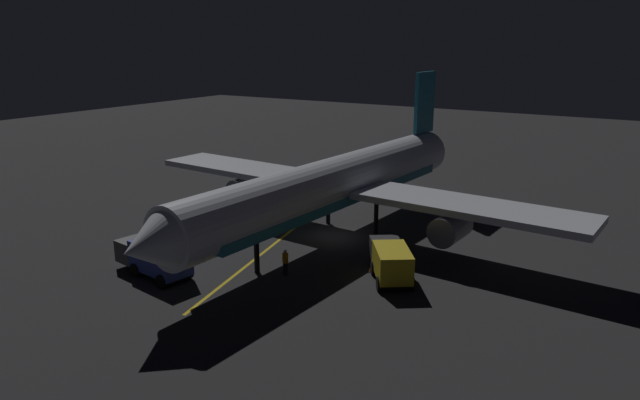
{
  "coord_description": "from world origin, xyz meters",
  "views": [
    {
      "loc": [
        -21.96,
        37.62,
        15.02
      ],
      "look_at": [
        0.0,
        2.0,
        3.5
      ],
      "focal_mm": 32.63,
      "sensor_mm": 36.0,
      "label": 1
    }
  ],
  "objects_px": {
    "catering_truck": "(390,261)",
    "traffic_cone_near_left": "(379,267)",
    "traffic_cone_near_right": "(372,268)",
    "traffic_cone_under_wing": "(182,267)",
    "ground_crew_worker": "(285,262)",
    "baggage_truck": "(155,258)",
    "airliner": "(338,183)"
  },
  "relations": [
    {
      "from": "catering_truck",
      "to": "traffic_cone_near_left",
      "type": "bearing_deg",
      "value": -33.39
    },
    {
      "from": "traffic_cone_near_right",
      "to": "traffic_cone_under_wing",
      "type": "height_order",
      "value": "same"
    },
    {
      "from": "catering_truck",
      "to": "ground_crew_worker",
      "type": "bearing_deg",
      "value": 27.18
    },
    {
      "from": "baggage_truck",
      "to": "traffic_cone_near_right",
      "type": "distance_m",
      "value": 14.38
    },
    {
      "from": "baggage_truck",
      "to": "traffic_cone_near_left",
      "type": "bearing_deg",
      "value": -145.14
    },
    {
      "from": "airliner",
      "to": "traffic_cone_near_left",
      "type": "height_order",
      "value": "airliner"
    },
    {
      "from": "traffic_cone_near_left",
      "to": "traffic_cone_under_wing",
      "type": "xyz_separation_m",
      "value": [
        11.22,
        7.04,
        0.0
      ]
    },
    {
      "from": "catering_truck",
      "to": "traffic_cone_near_right",
      "type": "distance_m",
      "value": 1.78
    },
    {
      "from": "airliner",
      "to": "traffic_cone_near_right",
      "type": "relative_size",
      "value": 72.29
    },
    {
      "from": "baggage_truck",
      "to": "traffic_cone_under_wing",
      "type": "height_order",
      "value": "baggage_truck"
    },
    {
      "from": "baggage_truck",
      "to": "traffic_cone_near_right",
      "type": "xyz_separation_m",
      "value": [
        -11.92,
        -7.99,
        -0.97
      ]
    },
    {
      "from": "baggage_truck",
      "to": "catering_truck",
      "type": "relative_size",
      "value": 1.1
    },
    {
      "from": "baggage_truck",
      "to": "traffic_cone_near_right",
      "type": "height_order",
      "value": "baggage_truck"
    },
    {
      "from": "baggage_truck",
      "to": "catering_truck",
      "type": "height_order",
      "value": "baggage_truck"
    },
    {
      "from": "airliner",
      "to": "traffic_cone_near_right",
      "type": "xyz_separation_m",
      "value": [
        -5.78,
        5.48,
        -3.98
      ]
    },
    {
      "from": "traffic_cone_near_left",
      "to": "traffic_cone_near_right",
      "type": "height_order",
      "value": "same"
    },
    {
      "from": "catering_truck",
      "to": "traffic_cone_near_right",
      "type": "xyz_separation_m",
      "value": [
        1.5,
        -0.3,
        -0.92
      ]
    },
    {
      "from": "baggage_truck",
      "to": "traffic_cone_under_wing",
      "type": "xyz_separation_m",
      "value": [
        -0.97,
        -1.45,
        -0.97
      ]
    },
    {
      "from": "ground_crew_worker",
      "to": "traffic_cone_under_wing",
      "type": "bearing_deg",
      "value": 26.06
    },
    {
      "from": "traffic_cone_under_wing",
      "to": "airliner",
      "type": "bearing_deg",
      "value": -113.25
    },
    {
      "from": "traffic_cone_under_wing",
      "to": "baggage_truck",
      "type": "bearing_deg",
      "value": 56.24
    },
    {
      "from": "ground_crew_worker",
      "to": "traffic_cone_under_wing",
      "type": "xyz_separation_m",
      "value": [
        6.31,
        3.09,
        -0.64
      ]
    },
    {
      "from": "catering_truck",
      "to": "traffic_cone_near_left",
      "type": "distance_m",
      "value": 1.73
    },
    {
      "from": "airliner",
      "to": "baggage_truck",
      "type": "height_order",
      "value": "airliner"
    },
    {
      "from": "ground_crew_worker",
      "to": "traffic_cone_near_left",
      "type": "distance_m",
      "value": 6.33
    },
    {
      "from": "airliner",
      "to": "traffic_cone_near_right",
      "type": "bearing_deg",
      "value": 136.52
    },
    {
      "from": "traffic_cone_under_wing",
      "to": "traffic_cone_near_left",
      "type": "bearing_deg",
      "value": -147.89
    },
    {
      "from": "traffic_cone_near_right",
      "to": "traffic_cone_under_wing",
      "type": "relative_size",
      "value": 1.0
    },
    {
      "from": "baggage_truck",
      "to": "ground_crew_worker",
      "type": "bearing_deg",
      "value": -148.07
    },
    {
      "from": "traffic_cone_under_wing",
      "to": "catering_truck",
      "type": "bearing_deg",
      "value": -153.39
    },
    {
      "from": "airliner",
      "to": "catering_truck",
      "type": "height_order",
      "value": "airliner"
    },
    {
      "from": "baggage_truck",
      "to": "traffic_cone_under_wing",
      "type": "relative_size",
      "value": 11.37
    }
  ]
}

